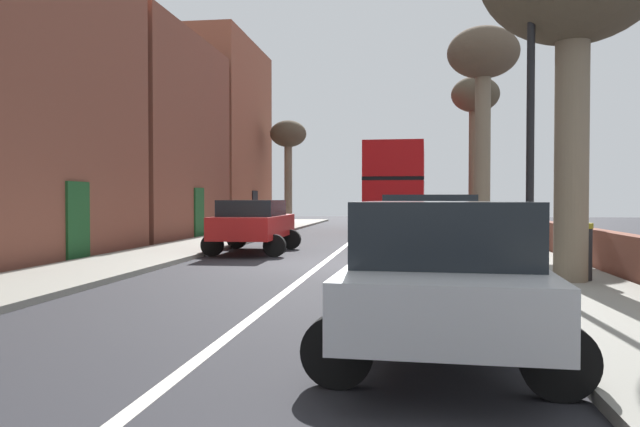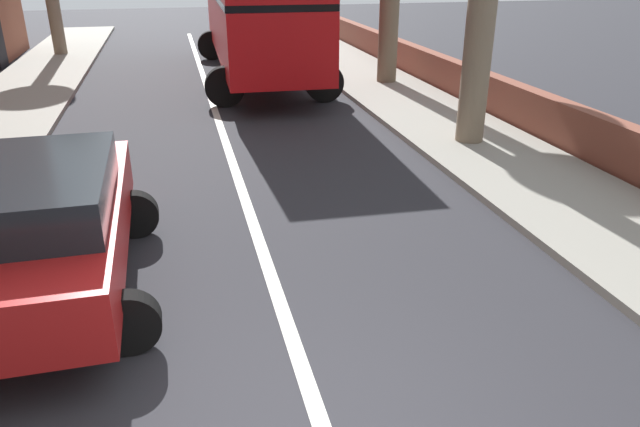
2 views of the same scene
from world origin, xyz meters
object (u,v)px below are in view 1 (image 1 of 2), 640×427
Objects in this scene: street_tree_left_2 at (288,140)px; street_tree_right_5 at (475,109)px; litter_bin_right at (577,251)px; parked_car_red_left_2 at (254,222)px; double_decker_bus at (398,184)px; parked_car_silver_right_0 at (443,267)px; parked_car_grey_right_3 at (427,234)px; street_tree_right_1 at (483,67)px; lamppost_right at (531,78)px.

street_tree_left_2 is 12.72m from street_tree_right_5.
parked_car_red_left_2 is at bearing 141.76° from litter_bin_right.
double_decker_bus reaches higher than parked_car_silver_right_0.
parked_car_grey_right_3 is (5.00, -6.35, 0.04)m from parked_car_red_left_2.
street_tree_left_2 reaches higher than parked_car_red_left_2.
street_tree_left_2 is at bearing 124.92° from street_tree_right_1.
street_tree_right_5 is at bearing 80.93° from parked_car_grey_right_3.
street_tree_right_5 is (2.65, 16.63, 4.72)m from parked_car_grey_right_3.
street_tree_right_1 is at bearing 81.86° from parked_car_silver_right_0.
double_decker_bus is 2.63× the size of parked_car_grey_right_3.
parked_car_grey_right_3 is at bearing -51.79° from parked_car_red_left_2.
parked_car_grey_right_3 is 3.39m from lamppost_right.
street_tree_right_1 is at bearing 92.96° from litter_bin_right.
parked_car_red_left_2 is 9.96m from street_tree_right_1.
street_tree_left_2 is (-7.41, 29.73, 4.23)m from parked_car_silver_right_0.
parked_car_silver_right_0 is at bearing -96.90° from street_tree_right_5.
street_tree_right_5 is (3.45, -2.13, 3.34)m from double_decker_bus.
street_tree_right_5 is at bearing -37.65° from street_tree_left_2.
lamppost_right is (1.80, 4.87, 2.88)m from parked_car_silver_right_0.
parked_car_silver_right_0 is 16.91m from street_tree_right_1.
street_tree_right_1 is at bearing 77.86° from parked_car_grey_right_3.
litter_bin_right is (3.60, -18.56, -1.69)m from double_decker_bus.
street_tree_right_1 reaches higher than parked_car_red_left_2.
parked_car_red_left_2 is at bearing -82.39° from street_tree_left_2.
parked_car_silver_right_0 is at bearing -76.01° from street_tree_left_2.
street_tree_right_5 is at bearing 87.14° from lamppost_right.
parked_car_silver_right_0 is 0.74× the size of lamppost_right.
parked_car_grey_right_3 is (0.80, -18.76, -1.39)m from double_decker_bus.
parked_car_silver_right_0 is at bearing -116.88° from litter_bin_right.
parked_car_silver_right_0 is 0.62× the size of street_tree_right_1.
street_tree_left_2 is at bearing 139.54° from double_decker_bus.
parked_car_silver_right_0 is 22.63m from street_tree_right_5.
double_decker_bus is 9.13m from street_tree_left_2.
parked_car_grey_right_3 is at bearing -102.14° from street_tree_right_1.
lamppost_right is at bearing -92.86° from street_tree_right_5.
parked_car_silver_right_0 is 1.12× the size of parked_car_grey_right_3.
street_tree_left_2 reaches higher than double_decker_bus.
lamppost_right is at bearing -69.67° from street_tree_left_2.
street_tree_right_1 is at bearing -69.55° from double_decker_bus.
litter_bin_right is (1.00, 0.66, -3.15)m from lamppost_right.
parked_car_red_left_2 is 8.08m from parked_car_grey_right_3.
lamppost_right is at bearing -82.30° from double_decker_bus.
parked_car_red_left_2 is 0.62× the size of street_tree_right_5.
street_tree_left_2 is 0.88× the size of street_tree_right_5.
parked_car_silver_right_0 is 0.75× the size of street_tree_left_2.
double_decker_bus is 2.50× the size of parked_car_red_left_2.
parked_car_red_left_2 is at bearing 128.21° from parked_car_grey_right_3.
parked_car_grey_right_3 reaches higher than parked_car_red_left_2.
street_tree_right_5 is at bearing 90.51° from litter_bin_right.
parked_car_grey_right_3 is at bearing -73.11° from street_tree_left_2.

